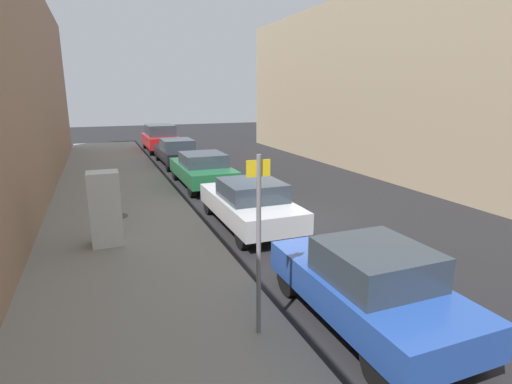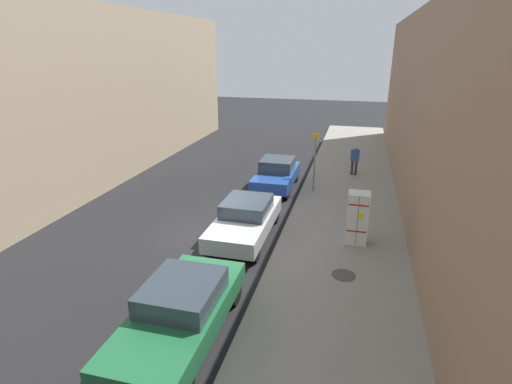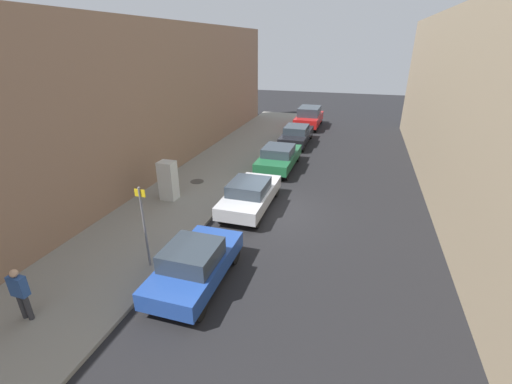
{
  "view_description": "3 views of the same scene",
  "coord_description": "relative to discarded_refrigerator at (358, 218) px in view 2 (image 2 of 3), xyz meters",
  "views": [
    {
      "loc": [
        -5.0,
        -10.38,
        3.75
      ],
      "look_at": [
        -1.41,
        -1.32,
        1.33
      ],
      "focal_mm": 28.0,
      "sensor_mm": 36.0,
      "label": 1
    },
    {
      "loc": [
        -4.75,
        12.46,
        6.52
      ],
      "look_at": [
        -1.32,
        -0.78,
        1.5
      ],
      "focal_mm": 28.0,
      "sensor_mm": 36.0,
      "label": 2
    },
    {
      "loc": [
        3.16,
        -13.22,
        6.89
      ],
      "look_at": [
        -0.86,
        -0.02,
        0.82
      ],
      "focal_mm": 24.0,
      "sensor_mm": 36.0,
      "label": 3
    }
  ],
  "objects": [
    {
      "name": "manhole_cover",
      "position": [
        0.28,
        2.29,
        -0.9
      ],
      "size": [
        0.7,
        0.7,
        0.02
      ],
      "primitive_type": "cylinder",
      "color": "#47443F",
      "rests_on": "sidewalk_slab"
    },
    {
      "name": "parked_hatchback_blue",
      "position": [
        3.86,
        -5.14,
        -0.31
      ],
      "size": [
        1.72,
        3.85,
        1.43
      ],
      "color": "#23479E",
      "rests_on": "ground"
    },
    {
      "name": "parked_sedan_silver",
      "position": [
        3.86,
        0.32,
        -0.33
      ],
      "size": [
        1.79,
        4.31,
        1.38
      ],
      "color": "silver",
      "rests_on": "ground"
    },
    {
      "name": "ground_plane",
      "position": [
        4.98,
        0.4,
        -1.03
      ],
      "size": [
        80.0,
        80.0,
        0.0
      ],
      "primitive_type": "plane",
      "color": "black"
    },
    {
      "name": "street_sign_post",
      "position": [
        2.05,
        -4.86,
        0.65
      ],
      "size": [
        0.36,
        0.07,
        2.79
      ],
      "color": "slate",
      "rests_on": "sidewalk_slab"
    },
    {
      "name": "building_facade_near",
      "position": [
        -2.58,
        0.4,
        2.94
      ],
      "size": [
        1.71,
        39.6,
        7.94
      ],
      "primitive_type": "cube",
      "color": "#937056",
      "rests_on": "ground"
    },
    {
      "name": "pedestrian_walking_far",
      "position": [
        0.28,
        -7.88,
        -0.03
      ],
      "size": [
        0.45,
        0.22,
        1.55
      ],
      "rotation": [
        0.0,
        0.0,
        3.94
      ],
      "color": "#333338",
      "rests_on": "sidewalk_slab"
    },
    {
      "name": "building_facade_across",
      "position": [
        12.63,
        0.4,
        3.14
      ],
      "size": [
        2.19,
        37.4,
        8.34
      ],
      "primitive_type": "cube",
      "color": "tan",
      "rests_on": "ground"
    },
    {
      "name": "discarded_refrigerator",
      "position": [
        0.0,
        0.0,
        0.0
      ],
      "size": [
        0.73,
        0.64,
        1.82
      ],
      "color": "silver",
      "rests_on": "sidewalk_slab"
    },
    {
      "name": "sidewalk_slab",
      "position": [
        0.45,
        0.4,
        -0.97
      ],
      "size": [
        4.34,
        44.0,
        0.13
      ],
      "primitive_type": "cube",
      "color": "gray",
      "rests_on": "ground"
    },
    {
      "name": "parked_sedan_green",
      "position": [
        3.86,
        5.83,
        -0.3
      ],
      "size": [
        1.86,
        4.52,
        1.41
      ],
      "color": "#1E6038",
      "rests_on": "ground"
    }
  ]
}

